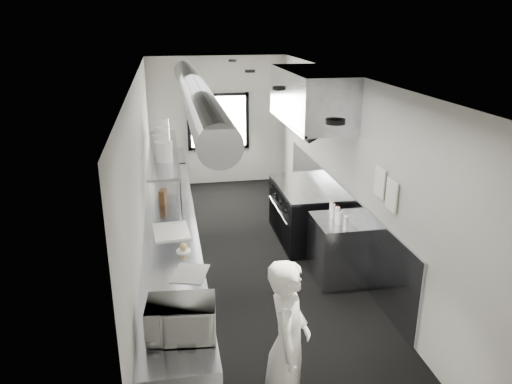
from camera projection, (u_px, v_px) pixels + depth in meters
name	position (u px, v px, depth m)	size (l,w,h in m)	color
floor	(249.00, 262.00, 7.58)	(3.00, 8.00, 0.01)	black
ceiling	(248.00, 76.00, 6.64)	(3.00, 8.00, 0.01)	silver
wall_back	(218.00, 121.00, 10.82)	(3.00, 0.02, 2.80)	#B0ACA7
wall_front	(345.00, 347.00, 3.40)	(3.00, 0.02, 2.80)	#B0ACA7
wall_left	(142.00, 181.00, 6.85)	(0.02, 8.00, 2.80)	#B0ACA7
wall_right	(347.00, 170.00, 7.37)	(0.02, 8.00, 2.80)	#B0ACA7
wall_cladding	(336.00, 215.00, 7.92)	(0.03, 5.50, 1.10)	#8E929B
hvac_duct	(195.00, 92.00, 6.98)	(0.40, 0.40, 6.40)	gray
service_window	(218.00, 122.00, 10.79)	(1.36, 0.05, 1.25)	white
exhaust_hood	(311.00, 97.00, 7.62)	(0.81, 2.20, 0.88)	#8E929B
prep_counter	(172.00, 257.00, 6.77)	(0.70, 6.00, 0.90)	#8E929B
pass_shelf	(164.00, 153.00, 7.79)	(0.45, 3.00, 0.68)	#8E929B
range	(303.00, 213.00, 8.25)	(0.88, 1.60, 0.94)	black
bottle_station	(337.00, 250.00, 6.97)	(0.65, 0.80, 0.90)	#8E929B
far_work_table	(168.00, 176.00, 10.20)	(0.70, 1.20, 0.90)	#8E929B
notice_sheet_a	(380.00, 182.00, 6.18)	(0.02, 0.28, 0.38)	silver
notice_sheet_b	(392.00, 195.00, 5.87)	(0.02, 0.28, 0.38)	silver
line_cook	(288.00, 343.00, 4.38)	(0.59, 0.39, 1.63)	white
microwave	(181.00, 319.00, 4.30)	(0.55, 0.42, 0.33)	silver
deli_tub_a	(157.00, 303.00, 4.75)	(0.13, 0.13, 0.09)	silver
deli_tub_b	(160.00, 313.00, 4.59)	(0.14, 0.14, 0.10)	silver
newspaper	(190.00, 273.00, 5.39)	(0.35, 0.44, 0.01)	beige
small_plate	(184.00, 251.00, 5.91)	(0.18, 0.18, 0.01)	white
pastry	(183.00, 247.00, 5.89)	(0.10, 0.10, 0.10)	tan
cutting_board	(171.00, 231.00, 6.45)	(0.45, 0.60, 0.02)	silver
knife_block	(163.00, 197.00, 7.41)	(0.09, 0.19, 0.21)	#50351C
plate_stack_a	(164.00, 151.00, 7.15)	(0.25, 0.25, 0.29)	white
plate_stack_b	(161.00, 145.00, 7.48)	(0.25, 0.25, 0.32)	white
plate_stack_c	(163.00, 137.00, 7.99)	(0.22, 0.22, 0.32)	white
plate_stack_d	(162.00, 131.00, 8.23)	(0.26, 0.26, 0.40)	white
squeeze_bottle_a	(346.00, 223.00, 6.49)	(0.07, 0.07, 0.20)	silver
squeeze_bottle_b	(339.00, 218.00, 6.66)	(0.06, 0.06, 0.18)	silver
squeeze_bottle_c	(337.00, 214.00, 6.78)	(0.07, 0.07, 0.20)	silver
squeeze_bottle_d	(333.00, 211.00, 6.88)	(0.07, 0.07, 0.20)	silver
squeeze_bottle_e	(331.00, 207.00, 7.05)	(0.06, 0.06, 0.17)	silver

